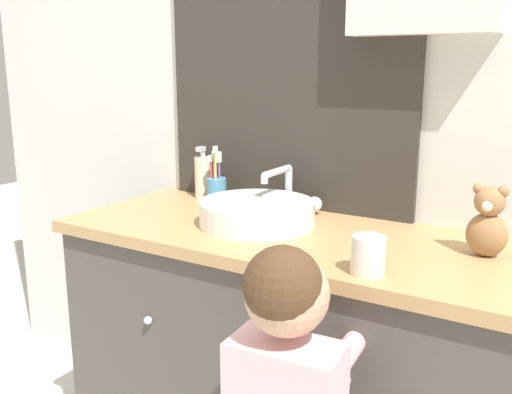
{
  "coord_description": "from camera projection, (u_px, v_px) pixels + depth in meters",
  "views": [
    {
      "loc": [
        0.74,
        -1.05,
        1.32
      ],
      "look_at": [
        -0.08,
        0.27,
        0.96
      ],
      "focal_mm": 40.0,
      "sensor_mm": 36.0,
      "label": 1
    }
  ],
  "objects": [
    {
      "name": "wall_back",
      "position": [
        337.0,
        81.0,
        1.78
      ],
      "size": [
        3.2,
        0.18,
        2.5
      ],
      "color": "silver",
      "rests_on": "ground_plane"
    },
    {
      "name": "vanity_counter",
      "position": [
        286.0,
        367.0,
        1.72
      ],
      "size": [
        1.33,
        0.56,
        0.86
      ],
      "color": "#4C4742",
      "rests_on": "ground_plane"
    },
    {
      "name": "sink_basin",
      "position": [
        258.0,
        212.0,
        1.68
      ],
      "size": [
        0.34,
        0.39,
        0.15
      ],
      "color": "white",
      "rests_on": "vanity_counter"
    },
    {
      "name": "toothbrush_holder",
      "position": [
        217.0,
        188.0,
        1.94
      ],
      "size": [
        0.07,
        0.07,
        0.2
      ],
      "color": "#4C93C6",
      "rests_on": "vanity_counter"
    },
    {
      "name": "soap_dispenser",
      "position": [
        203.0,
        177.0,
        2.01
      ],
      "size": [
        0.06,
        0.06,
        0.18
      ],
      "color": "beige",
      "rests_on": "vanity_counter"
    },
    {
      "name": "teddy_bear",
      "position": [
        488.0,
        223.0,
        1.39
      ],
      "size": [
        0.1,
        0.08,
        0.18
      ],
      "color": "#9E7047",
      "rests_on": "vanity_counter"
    },
    {
      "name": "drinking_cup",
      "position": [
        368.0,
        255.0,
        1.28
      ],
      "size": [
        0.08,
        0.08,
        0.09
      ],
      "primitive_type": "cylinder",
      "color": "silver",
      "rests_on": "vanity_counter"
    }
  ]
}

